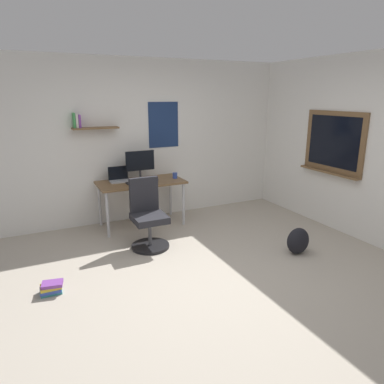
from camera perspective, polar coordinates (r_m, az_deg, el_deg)
The scene contains 12 objects.
ground_plane at distance 4.15m, azimuth 4.41°, elevation -13.79°, with size 5.20×5.20×0.00m, color #ADA393.
wall_back at distance 5.91m, azimuth -7.45°, elevation 8.30°, with size 5.00×0.30×2.60m.
wall_right at distance 5.37m, azimuth 27.92°, elevation 5.91°, with size 0.22×5.00×2.60m.
desk at distance 5.57m, azimuth -8.28°, elevation 0.99°, with size 1.33×0.67×0.72m.
office_chair at distance 4.83m, azimuth -7.16°, elevation -4.22°, with size 0.52×0.52×0.95m.
laptop at distance 5.61m, azimuth -11.74°, elevation 2.27°, with size 0.31×0.21×0.23m.
monitor_primary at distance 5.60m, azimuth -8.43°, elevation 4.67°, with size 0.46×0.17×0.46m.
keyboard at distance 5.45m, azimuth -8.71°, elevation 1.55°, with size 0.37×0.13×0.02m, color black.
computer_mouse at distance 5.53m, azimuth -5.94°, elevation 1.94°, with size 0.10×0.06×0.03m, color #262628.
coffee_mug at distance 5.70m, azimuth -2.79°, elevation 2.70°, with size 0.08×0.08×0.09m, color #334CA5.
backpack at distance 4.86m, azimuth 16.83°, elevation -7.61°, with size 0.32×0.22×0.35m, color black.
book_stack_on_floor at distance 4.12m, azimuth -21.88°, elevation -14.24°, with size 0.25×0.19×0.12m.
Camera 1 is at (-1.85, -3.12, 2.03)m, focal length 32.84 mm.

